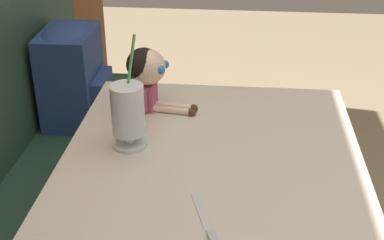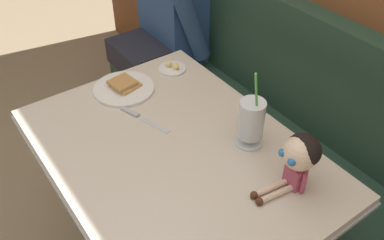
{
  "view_description": "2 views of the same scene",
  "coord_description": "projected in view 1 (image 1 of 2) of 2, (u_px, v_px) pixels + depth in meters",
  "views": [
    {
      "loc": [
        -1.14,
        0.12,
        1.5
      ],
      "look_at": [
        0.11,
        0.24,
        0.83
      ],
      "focal_mm": 50.42,
      "sensor_mm": 36.0,
      "label": 1
    },
    {
      "loc": [
        0.9,
        -0.4,
        1.76
      ],
      "look_at": [
        0.01,
        0.24,
        0.85
      ],
      "focal_mm": 39.65,
      "sensor_mm": 36.0,
      "label": 2
    }
  ],
  "objects": [
    {
      "name": "butter_knife",
      "position": [
        212.0,
        235.0,
        1.15
      ],
      "size": [
        0.23,
        0.09,
        0.01
      ],
      "color": "silver",
      "rests_on": "diner_table"
    },
    {
      "name": "milkshake_glass",
      "position": [
        128.0,
        113.0,
        1.44
      ],
      "size": [
        0.1,
        0.1,
        0.32
      ],
      "color": "silver",
      "rests_on": "diner_table"
    },
    {
      "name": "seated_doll",
      "position": [
        148.0,
        70.0,
        1.63
      ],
      "size": [
        0.13,
        0.22,
        0.2
      ],
      "color": "#B74C6B",
      "rests_on": "diner_table"
    },
    {
      "name": "diner_table",
      "position": [
        209.0,
        236.0,
        1.45
      ],
      "size": [
        1.11,
        0.81,
        0.74
      ],
      "color": "beige",
      "rests_on": "ground"
    },
    {
      "name": "backpack",
      "position": [
        73.0,
        72.0,
        2.16
      ],
      "size": [
        0.31,
        0.25,
        0.41
      ],
      "color": "navy",
      "rests_on": "booth_bench"
    }
  ]
}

